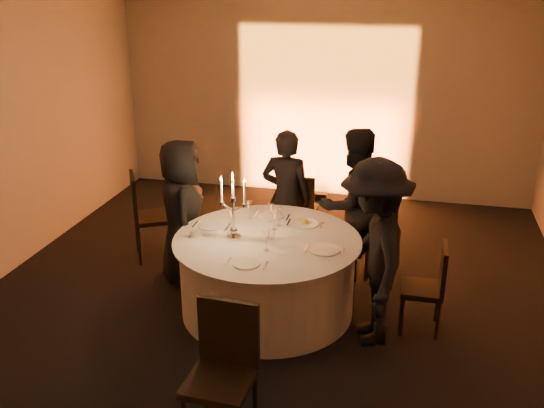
% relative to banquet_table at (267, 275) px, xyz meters
% --- Properties ---
extents(floor, '(7.00, 7.00, 0.00)m').
position_rel_banquet_table_xyz_m(floor, '(0.00, 0.00, -0.38)').
color(floor, black).
rests_on(floor, ground).
extents(wall_back, '(7.00, 0.00, 7.00)m').
position_rel_banquet_table_xyz_m(wall_back, '(0.00, 3.50, 1.12)').
color(wall_back, '#A49F99').
rests_on(wall_back, floor).
extents(uplighter_fixture, '(0.25, 0.12, 0.10)m').
position_rel_banquet_table_xyz_m(uplighter_fixture, '(0.00, 3.20, -0.33)').
color(uplighter_fixture, black).
rests_on(uplighter_fixture, floor).
extents(banquet_table, '(1.80, 1.80, 0.77)m').
position_rel_banquet_table_xyz_m(banquet_table, '(0.00, 0.00, 0.00)').
color(banquet_table, black).
rests_on(banquet_table, floor).
extents(chair_left, '(0.61, 0.61, 1.02)m').
position_rel_banquet_table_xyz_m(chair_left, '(-1.65, 0.85, 0.19)').
color(chair_left, black).
rests_on(chair_left, floor).
extents(chair_back_left, '(0.41, 0.41, 0.93)m').
position_rel_banquet_table_xyz_m(chair_back_left, '(0.02, 1.52, 0.14)').
color(chair_back_left, black).
rests_on(chair_back_left, floor).
extents(chair_back_right, '(0.55, 0.55, 0.89)m').
position_rel_banquet_table_xyz_m(chair_back_right, '(0.96, 1.01, 0.11)').
color(chair_back_right, black).
rests_on(chair_back_right, floor).
extents(chair_right, '(0.38, 0.38, 0.86)m').
position_rel_banquet_table_xyz_m(chair_right, '(1.54, -0.00, 0.10)').
color(chair_right, black).
rests_on(chair_right, floor).
extents(chair_front, '(0.47, 0.47, 1.03)m').
position_rel_banquet_table_xyz_m(chair_front, '(0.11, -1.73, 0.20)').
color(chair_front, black).
rests_on(chair_front, floor).
extents(guest_left, '(0.75, 0.90, 1.57)m').
position_rel_banquet_table_xyz_m(guest_left, '(-1.02, 0.42, 0.40)').
color(guest_left, black).
rests_on(guest_left, floor).
extents(guest_back_left, '(0.58, 0.40, 1.56)m').
position_rel_banquet_table_xyz_m(guest_back_left, '(-0.06, 1.13, 0.39)').
color(guest_back_left, black).
rests_on(guest_back_left, floor).
extents(guest_back_right, '(1.02, 0.99, 1.66)m').
position_rel_banquet_table_xyz_m(guest_back_right, '(0.71, 0.94, 0.45)').
color(guest_back_right, black).
rests_on(guest_back_right, floor).
extents(guest_right, '(0.89, 1.23, 1.71)m').
position_rel_banquet_table_xyz_m(guest_right, '(1.02, -0.26, 0.47)').
color(guest_right, black).
rests_on(guest_right, floor).
extents(plate_left, '(0.36, 0.25, 0.01)m').
position_rel_banquet_table_xyz_m(plate_left, '(-0.62, 0.16, 0.39)').
color(plate_left, white).
rests_on(plate_left, banquet_table).
extents(plate_back_left, '(0.36, 0.26, 0.01)m').
position_rel_banquet_table_xyz_m(plate_back_left, '(-0.09, 0.56, 0.39)').
color(plate_back_left, white).
rests_on(plate_back_left, banquet_table).
extents(plate_back_right, '(0.36, 0.28, 0.08)m').
position_rel_banquet_table_xyz_m(plate_back_right, '(0.29, 0.43, 0.40)').
color(plate_back_right, white).
rests_on(plate_back_right, banquet_table).
extents(plate_right, '(0.36, 0.28, 0.01)m').
position_rel_banquet_table_xyz_m(plate_right, '(0.57, -0.13, 0.39)').
color(plate_right, white).
rests_on(plate_right, banquet_table).
extents(plate_front, '(0.36, 0.24, 0.01)m').
position_rel_banquet_table_xyz_m(plate_front, '(-0.05, -0.56, 0.39)').
color(plate_front, white).
rests_on(plate_front, banquet_table).
extents(coffee_cup, '(0.11, 0.11, 0.07)m').
position_rel_banquet_table_xyz_m(coffee_cup, '(-0.70, -0.11, 0.42)').
color(coffee_cup, white).
rests_on(coffee_cup, banquet_table).
extents(candelabra, '(0.28, 0.13, 0.66)m').
position_rel_banquet_table_xyz_m(candelabra, '(-0.31, -0.05, 0.62)').
color(candelabra, silver).
rests_on(candelabra, banquet_table).
extents(wine_glass_a, '(0.07, 0.07, 0.19)m').
position_rel_banquet_table_xyz_m(wine_glass_a, '(0.02, 0.23, 0.52)').
color(wine_glass_a, white).
rests_on(wine_glass_a, banquet_table).
extents(wine_glass_b, '(0.07, 0.07, 0.19)m').
position_rel_banquet_table_xyz_m(wine_glass_b, '(-0.40, 0.18, 0.52)').
color(wine_glass_b, white).
rests_on(wine_glass_b, banquet_table).
extents(wine_glass_c, '(0.07, 0.07, 0.19)m').
position_rel_banquet_table_xyz_m(wine_glass_c, '(0.04, 0.34, 0.52)').
color(wine_glass_c, white).
rests_on(wine_glass_c, banquet_table).
extents(wine_glass_d, '(0.07, 0.07, 0.19)m').
position_rel_banquet_table_xyz_m(wine_glass_d, '(-0.07, 0.44, 0.52)').
color(wine_glass_d, white).
rests_on(wine_glass_d, banquet_table).
extents(wine_glass_e, '(0.07, 0.07, 0.19)m').
position_rel_banquet_table_xyz_m(wine_glass_e, '(0.05, -0.25, 0.52)').
color(wine_glass_e, white).
rests_on(wine_glass_e, banquet_table).
extents(wine_glass_f, '(0.07, 0.07, 0.19)m').
position_rel_banquet_table_xyz_m(wine_glass_f, '(-0.30, 0.45, 0.52)').
color(wine_glass_f, white).
rests_on(wine_glass_f, banquet_table).
extents(tumbler_a, '(0.07, 0.07, 0.09)m').
position_rel_banquet_table_xyz_m(tumbler_a, '(0.03, 0.01, 0.43)').
color(tumbler_a, white).
rests_on(tumbler_a, banquet_table).
extents(tumbler_b, '(0.07, 0.07, 0.09)m').
position_rel_banquet_table_xyz_m(tumbler_b, '(-0.35, -0.04, 0.43)').
color(tumbler_b, white).
rests_on(tumbler_b, banquet_table).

